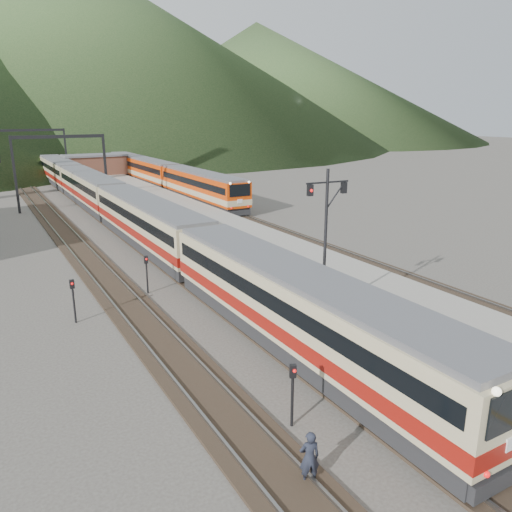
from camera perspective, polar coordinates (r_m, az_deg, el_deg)
track_main at (r=45.21m, az=-14.19°, el=2.60°), size 2.60×200.00×0.23m
track_far at (r=44.20m, az=-20.42°, el=1.77°), size 2.60×200.00×0.23m
track_second at (r=49.41m, az=-1.26°, el=4.19°), size 2.60×200.00×0.23m
platform at (r=45.05m, az=-6.66°, el=3.50°), size 8.00×100.00×1.00m
gantry_near at (r=58.37m, az=-21.44°, el=10.41°), size 9.55×0.25×8.00m
gantry_far at (r=83.12m, az=-24.19°, el=11.46°), size 9.55×0.25×8.00m
station_shed at (r=82.69m, az=-17.91°, el=9.95°), size 9.40×4.40×3.10m
hill_b at (r=237.80m, az=-20.99°, el=21.58°), size 220.00×220.00×75.00m
hill_c at (r=245.28m, az=0.05°, el=19.42°), size 160.00×160.00×50.00m
main_train at (r=49.41m, az=-15.90°, el=5.93°), size 2.98×81.74×3.64m
second_train at (r=76.24m, az=-12.12°, el=9.42°), size 2.79×57.21×3.40m
signal_mast at (r=22.97m, az=7.98°, el=3.29°), size 2.20×0.31×6.80m
short_signal_a at (r=17.01m, az=4.19°, el=-14.70°), size 0.27×0.24×2.27m
short_signal_b at (r=29.53m, az=-12.40°, el=-1.50°), size 0.24×0.19×2.27m
short_signal_c at (r=26.40m, az=-20.17°, el=-4.23°), size 0.23×0.17×2.27m
worker at (r=15.20m, az=6.12°, el=-21.91°), size 0.69×0.56×1.64m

